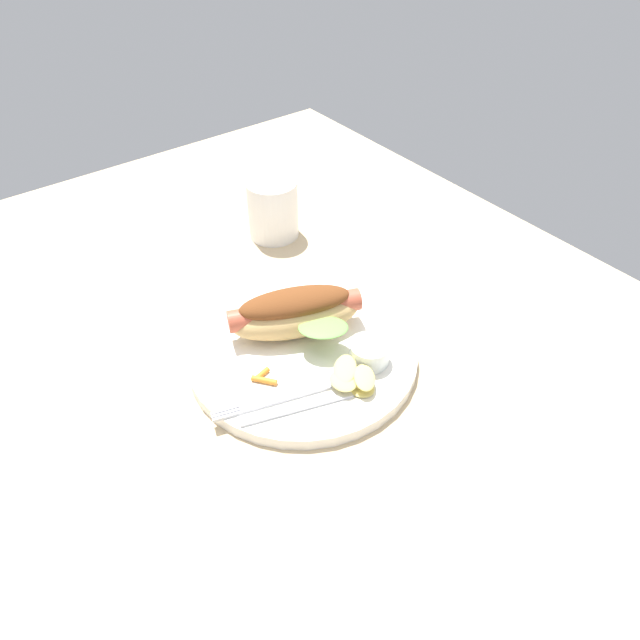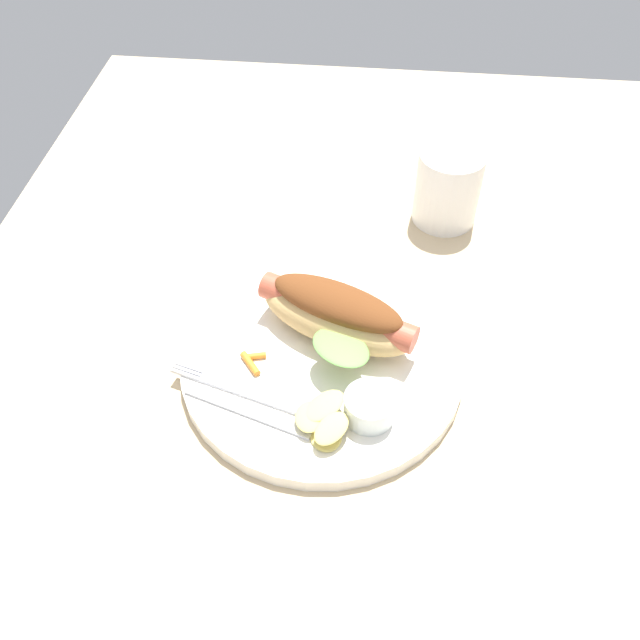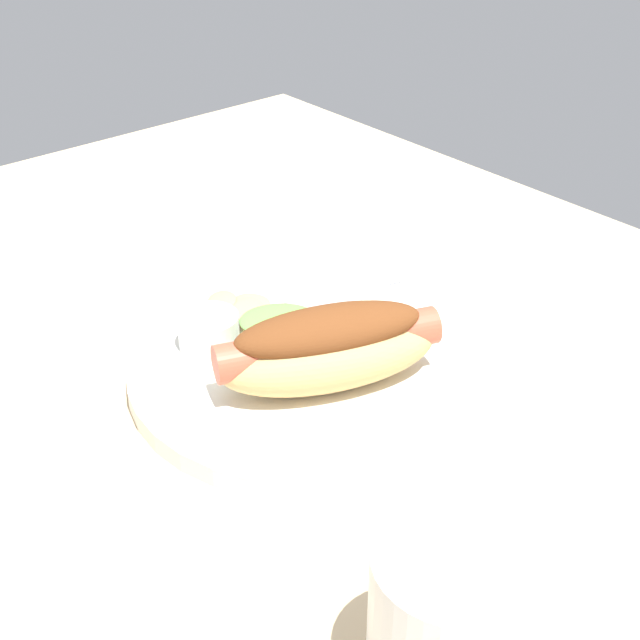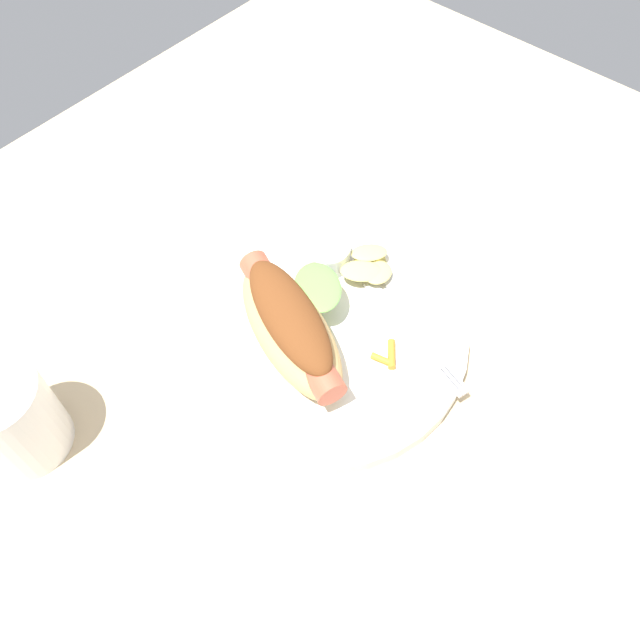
{
  "view_description": "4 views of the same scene",
  "coord_description": "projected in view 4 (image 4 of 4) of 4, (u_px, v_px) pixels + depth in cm",
  "views": [
    {
      "loc": [
        45.67,
        -32.67,
        52.16
      ],
      "look_at": [
        4.32,
        -1.17,
        6.09
      ],
      "focal_mm": 32.96,
      "sensor_mm": 36.0,
      "label": 1
    },
    {
      "loc": [
        45.94,
        1.25,
        53.99
      ],
      "look_at": [
        1.22,
        -3.33,
        4.86
      ],
      "focal_mm": 37.95,
      "sensor_mm": 36.0,
      "label": 2
    },
    {
      "loc": [
        -40.02,
        33.11,
        39.99
      ],
      "look_at": [
        1.5,
        -2.23,
        6.12
      ],
      "focal_mm": 49.79,
      "sensor_mm": 36.0,
      "label": 3
    },
    {
      "loc": [
        -23.22,
        -25.36,
        54.03
      ],
      "look_at": [
        1.53,
        -4.05,
        6.05
      ],
      "focal_mm": 36.43,
      "sensor_mm": 36.0,
      "label": 4
    }
  ],
  "objects": [
    {
      "name": "knife",
      "position": [
        418.0,
        316.0,
        0.64
      ],
      "size": [
        5.35,
        12.87,
        0.36
      ],
      "primitive_type": "cube",
      "rotation": [
        0.0,
        0.0,
        4.4
      ],
      "color": "silver",
      "rests_on": "plate"
    },
    {
      "name": "drinking_cup",
      "position": [
        10.0,
        418.0,
        0.54
      ],
      "size": [
        7.83,
        7.83,
        9.27
      ],
      "primitive_type": "cylinder",
      "color": "white",
      "rests_on": "ground_plane"
    },
    {
      "name": "hot_dog",
      "position": [
        292.0,
        323.0,
        0.59
      ],
      "size": [
        14.16,
        17.62,
        6.14
      ],
      "rotation": [
        0.0,
        0.0,
        4.33
      ],
      "color": "tan",
      "rests_on": "plate"
    },
    {
      "name": "sauce_ramekin",
      "position": [
        327.0,
        254.0,
        0.66
      ],
      "size": [
        4.77,
        4.77,
        2.7
      ],
      "primitive_type": "cylinder",
      "color": "white",
      "rests_on": "plate"
    },
    {
      "name": "carrot_garnish",
      "position": [
        388.0,
        356.0,
        0.61
      ],
      "size": [
        3.01,
        2.66,
        0.7
      ],
      "color": "orange",
      "rests_on": "plate"
    },
    {
      "name": "plate",
      "position": [
        322.0,
        334.0,
        0.63
      ],
      "size": [
        28.38,
        28.38,
        1.6
      ],
      "primitive_type": "cylinder",
      "color": "white",
      "rests_on": "ground_plane"
    },
    {
      "name": "fork",
      "position": [
        412.0,
        333.0,
        0.62
      ],
      "size": [
        5.47,
        14.86,
        0.4
      ],
      "rotation": [
        0.0,
        0.0,
        4.42
      ],
      "color": "silver",
      "rests_on": "plate"
    },
    {
      "name": "ground_plane",
      "position": [
        279.0,
        347.0,
        0.65
      ],
      "size": [
        120.0,
        90.0,
        1.8
      ],
      "primitive_type": "cube",
      "color": "tan"
    },
    {
      "name": "chips_pile",
      "position": [
        369.0,
        265.0,
        0.66
      ],
      "size": [
        7.16,
        5.7,
        2.11
      ],
      "color": "#E0CE6D",
      "rests_on": "plate"
    }
  ]
}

